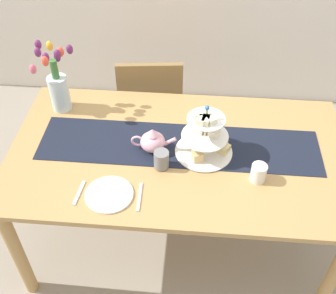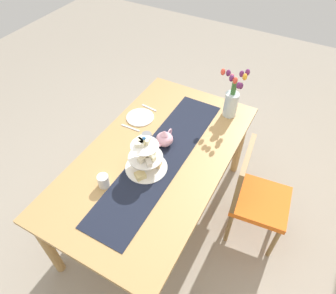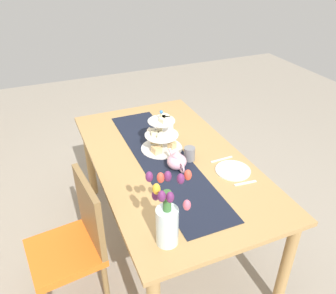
# 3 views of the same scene
# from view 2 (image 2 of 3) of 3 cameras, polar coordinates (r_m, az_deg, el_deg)

# --- Properties ---
(ground_plane) EXTENTS (8.00, 8.00, 0.00)m
(ground_plane) POSITION_cam_2_polar(r_m,az_deg,el_deg) (2.87, -1.84, -12.08)
(ground_plane) COLOR gray
(dining_table) EXTENTS (1.78, 1.00, 0.78)m
(dining_table) POSITION_cam_2_polar(r_m,az_deg,el_deg) (2.32, -2.23, -3.26)
(dining_table) COLOR tan
(dining_table) RESTS_ON ground_plane
(chair_left) EXTENTS (0.46, 0.46, 0.91)m
(chair_left) POSITION_cam_2_polar(r_m,az_deg,el_deg) (2.46, 15.73, -8.32)
(chair_left) COLOR olive
(chair_left) RESTS_ON ground_plane
(table_runner) EXTENTS (1.49, 0.34, 0.00)m
(table_runner) POSITION_cam_2_polar(r_m,az_deg,el_deg) (2.23, -1.36, -1.98)
(table_runner) COLOR black
(table_runner) RESTS_ON dining_table
(tiered_cake_stand) EXTENTS (0.30, 0.30, 0.30)m
(tiered_cake_stand) POSITION_cam_2_polar(r_m,az_deg,el_deg) (2.10, -4.16, -2.17)
(tiered_cake_stand) COLOR beige
(tiered_cake_stand) RESTS_ON table_runner
(teapot) EXTENTS (0.24, 0.13, 0.14)m
(teapot) POSITION_cam_2_polar(r_m,az_deg,el_deg) (2.28, -0.64, 1.58)
(teapot) COLOR #E5A8BC
(teapot) RESTS_ON table_runner
(tulip_vase) EXTENTS (0.22, 0.20, 0.41)m
(tulip_vase) POSITION_cam_2_polar(r_m,az_deg,el_deg) (2.53, 11.89, 8.88)
(tulip_vase) COLOR silver
(tulip_vase) RESTS_ON dining_table
(dinner_plate_left) EXTENTS (0.23, 0.23, 0.01)m
(dinner_plate_left) POSITION_cam_2_polar(r_m,az_deg,el_deg) (2.56, -5.23, 5.56)
(dinner_plate_left) COLOR white
(dinner_plate_left) RESTS_ON dining_table
(fork_left) EXTENTS (0.03, 0.15, 0.01)m
(fork_left) POSITION_cam_2_polar(r_m,az_deg,el_deg) (2.65, -3.54, 7.34)
(fork_left) COLOR silver
(fork_left) RESTS_ON dining_table
(knife_left) EXTENTS (0.02, 0.17, 0.01)m
(knife_left) POSITION_cam_2_polar(r_m,az_deg,el_deg) (2.47, -7.02, 3.58)
(knife_left) COLOR silver
(knife_left) RESTS_ON dining_table
(mug_grey) EXTENTS (0.08, 0.08, 0.09)m
(mug_grey) POSITION_cam_2_polar(r_m,az_deg,el_deg) (2.30, -3.97, 1.56)
(mug_grey) COLOR slate
(mug_grey) RESTS_ON table_runner
(mug_white_text) EXTENTS (0.08, 0.08, 0.09)m
(mug_white_text) POSITION_cam_2_polar(r_m,az_deg,el_deg) (2.08, -11.98, -6.23)
(mug_white_text) COLOR white
(mug_white_text) RESTS_ON dining_table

